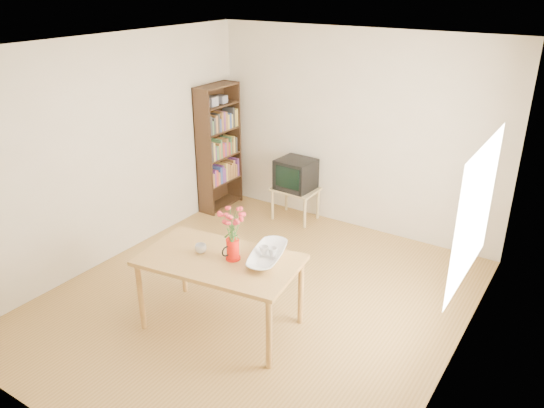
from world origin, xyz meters
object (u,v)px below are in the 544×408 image
Objects in this scene: table at (220,266)px; mug at (201,249)px; bowl at (267,239)px; television at (296,174)px; pitcher at (233,250)px.

mug is (-0.22, -0.01, 0.12)m from table.
table is 0.53m from bowl.
bowl is at bearing 25.64° from table.
mug reaches higher than table.
mug is 2.58m from television.
table is 0.25m from mug.
bowl is (0.26, 0.19, 0.11)m from pitcher.
pitcher is at bearing 19.99° from table.
mug is at bearing -156.50° from bowl.
pitcher is 1.93× the size of mug.
pitcher is at bearing -69.01° from television.
pitcher reaches higher than television.
mug is at bearing -76.49° from television.
bowl is 2.53m from television.
television is at bearing 96.80° from table.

